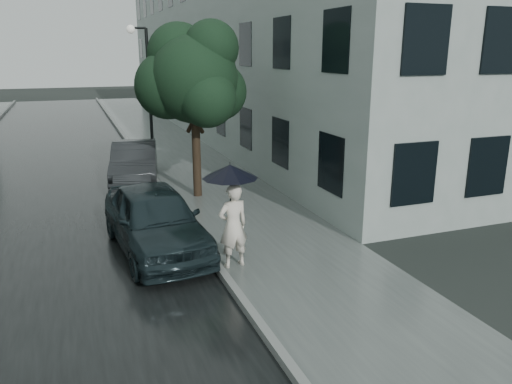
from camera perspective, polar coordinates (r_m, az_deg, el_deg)
name	(u,v)px	position (r m, az deg, el deg)	size (l,w,h in m)	color
ground	(315,285)	(9.90, 6.72, -10.49)	(120.00, 120.00, 0.00)	black
sidewalk	(187,161)	(20.80, -7.84, 3.53)	(3.50, 60.00, 0.01)	slate
kerb_near	(143,163)	(20.48, -12.83, 3.29)	(0.15, 60.00, 0.15)	slate
asphalt_road	(49,171)	(20.35, -22.61, 2.18)	(6.85, 60.00, 0.00)	black
building_near	(246,49)	(29.00, -1.17, 16.05)	(7.02, 36.00, 9.00)	#96A49F
pedestrian	(233,226)	(10.30, -2.63, -3.88)	(0.65, 0.43, 1.78)	silver
umbrella	(230,172)	(9.97, -2.99, 2.35)	(1.20, 1.20, 1.30)	black
street_tree	(193,78)	(15.26, -7.20, 12.84)	(3.40, 3.09, 5.27)	#332619
lamp_post	(145,88)	(19.84, -12.54, 11.56)	(0.83, 0.42, 5.30)	black
car_near	(155,219)	(11.38, -11.47, -3.06)	(1.75, 4.36, 1.49)	black
car_far	(135,163)	(17.58, -13.69, 3.29)	(1.46, 4.20, 1.38)	#242629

